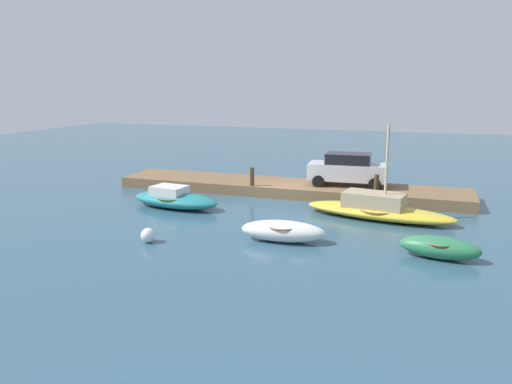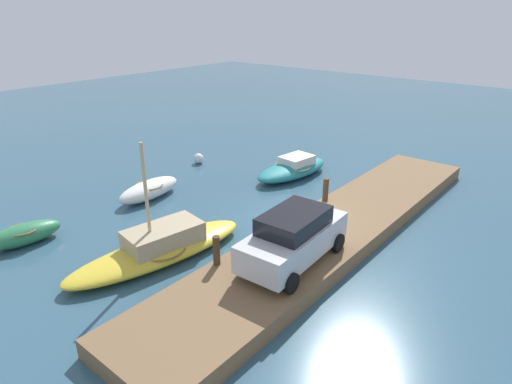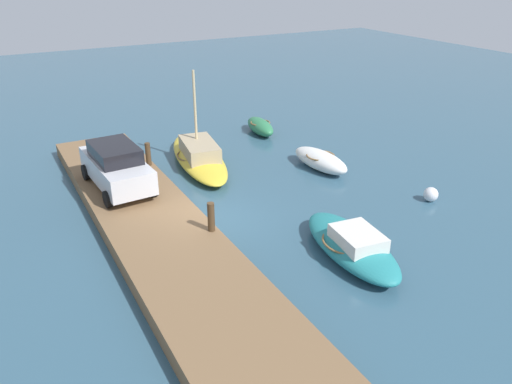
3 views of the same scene
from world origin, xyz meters
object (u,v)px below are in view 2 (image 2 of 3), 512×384
at_px(mooring_post_mid_west, 326,190).
at_px(marker_buoy, 199,158).
at_px(sailboat_yellow, 160,247).
at_px(dinghy_green, 23,234).
at_px(parked_car, 294,237).
at_px(motorboat_teal, 293,168).
at_px(rowboat_white, 149,190).
at_px(mooring_post_west, 216,251).

relative_size(mooring_post_mid_west, marker_buoy, 1.75).
xyz_separation_m(sailboat_yellow, marker_buoy, (8.14, 6.58, -0.16)).
distance_m(sailboat_yellow, marker_buoy, 10.47).
relative_size(dinghy_green, marker_buoy, 4.95).
height_order(mooring_post_mid_west, parked_car, parked_car).
xyz_separation_m(mooring_post_mid_west, marker_buoy, (1.10, 9.10, -0.80)).
bearing_deg(dinghy_green, mooring_post_mid_west, -29.79).
height_order(dinghy_green, sailboat_yellow, sailboat_yellow).
height_order(motorboat_teal, mooring_post_mid_west, mooring_post_mid_west).
bearing_deg(rowboat_white, dinghy_green, 174.70).
bearing_deg(dinghy_green, rowboat_white, 6.41).
distance_m(motorboat_teal, sailboat_yellow, 9.94).
bearing_deg(parked_car, mooring_post_west, 130.68).
height_order(mooring_post_west, marker_buoy, mooring_post_west).
bearing_deg(rowboat_white, mooring_post_west, -115.89).
distance_m(mooring_post_mid_west, marker_buoy, 9.20).
height_order(sailboat_yellow, mooring_post_mid_west, sailboat_yellow).
relative_size(motorboat_teal, mooring_post_west, 4.86).
relative_size(motorboat_teal, dinghy_green, 1.71).
xyz_separation_m(sailboat_yellow, mooring_post_mid_west, (7.04, -2.52, 0.65)).
bearing_deg(motorboat_teal, rowboat_white, 159.20).
bearing_deg(dinghy_green, sailboat_yellow, -53.90).
xyz_separation_m(rowboat_white, marker_buoy, (4.95, 1.88, -0.13)).
distance_m(motorboat_teal, mooring_post_mid_west, 4.71).
height_order(motorboat_teal, mooring_post_west, mooring_post_west).
distance_m(mooring_post_west, parked_car, 2.53).
relative_size(rowboat_white, parked_car, 0.79).
bearing_deg(marker_buoy, motorboat_teal, -72.24).
xyz_separation_m(mooring_post_west, parked_car, (1.73, -1.80, 0.41)).
xyz_separation_m(motorboat_teal, mooring_post_mid_west, (-2.83, -3.70, 0.65)).
distance_m(mooring_post_mid_west, parked_car, 5.30).
bearing_deg(marker_buoy, dinghy_green, -170.57).
relative_size(rowboat_white, sailboat_yellow, 0.49).
bearing_deg(mooring_post_west, parked_car, -46.17).
height_order(sailboat_yellow, marker_buoy, sailboat_yellow).
xyz_separation_m(sailboat_yellow, mooring_post_west, (0.34, -2.52, 0.65)).
bearing_deg(mooring_post_mid_west, dinghy_green, 142.91).
bearing_deg(mooring_post_west, dinghy_green, 112.16).
xyz_separation_m(mooring_post_mid_west, parked_car, (-4.96, -1.80, 0.41)).
distance_m(dinghy_green, mooring_post_west, 7.92).
relative_size(motorboat_teal, parked_car, 1.14).
distance_m(sailboat_yellow, mooring_post_mid_west, 7.50).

